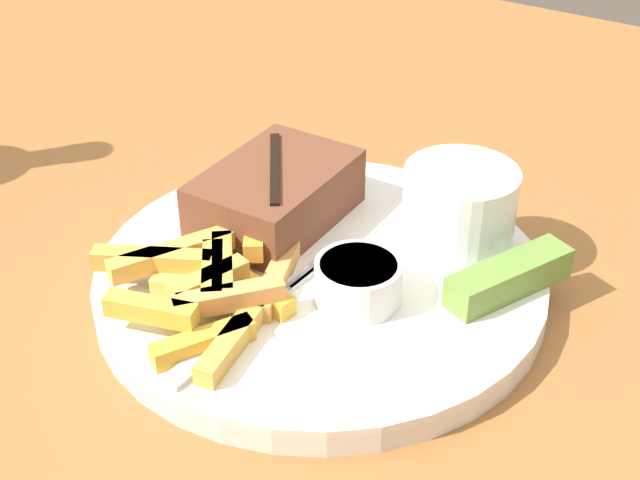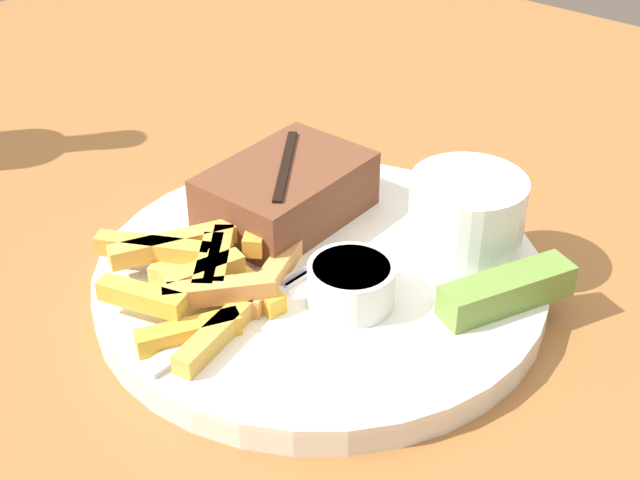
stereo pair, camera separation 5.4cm
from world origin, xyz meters
name	(u,v)px [view 1 (the left image)]	position (x,y,z in m)	size (l,w,h in m)	color
dining_table	(320,379)	(0.00, 0.00, 0.66)	(1.15, 1.25, 0.74)	#935B2D
dinner_plate	(320,279)	(0.00, 0.00, 0.75)	(0.28, 0.28, 0.02)	silver
steak_portion	(276,195)	(0.03, 0.05, 0.78)	(0.11, 0.07, 0.04)	brown
fries_pile	(214,285)	(-0.06, 0.03, 0.77)	(0.14, 0.12, 0.02)	gold
coleslaw_cup	(459,202)	(0.07, -0.06, 0.78)	(0.07, 0.07, 0.05)	white
dipping_sauce_cup	(358,280)	(-0.02, -0.04, 0.77)	(0.05, 0.05, 0.03)	silver
pickle_spear	(509,277)	(0.04, -0.11, 0.77)	(0.09, 0.05, 0.02)	olive
fork_utensil	(244,325)	(-0.07, 0.00, 0.76)	(0.13, 0.02, 0.00)	#B7B7BC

